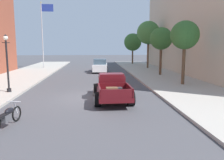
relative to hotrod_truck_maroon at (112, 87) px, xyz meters
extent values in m
plane|color=#47474C|center=(-1.42, 0.43, -0.75)|extent=(140.00, 140.00, 0.00)
cube|color=#ADA89E|center=(5.83, 0.43, -0.68)|extent=(5.50, 64.00, 0.15)
cube|color=#510F14|center=(0.01, -0.24, -0.21)|extent=(1.86, 4.94, 0.24)
cube|color=#510F14|center=(0.00, 0.11, 0.31)|extent=(1.58, 1.13, 0.80)
cube|color=#510F14|center=(0.00, 0.06, 0.77)|extent=(1.45, 0.96, 0.12)
cube|color=#3D4C5B|center=(-0.01, 0.68, 0.47)|extent=(1.33, 0.07, 0.44)
cube|color=#510F14|center=(-0.03, 1.41, 0.17)|extent=(1.35, 1.53, 0.52)
cube|color=silver|center=(-0.04, 2.21, 0.15)|extent=(0.68, 0.11, 0.47)
cube|color=#510F14|center=(0.04, -1.64, -0.07)|extent=(1.73, 2.13, 0.04)
cube|color=#510F14|center=(-0.77, -1.66, 0.15)|extent=(0.12, 2.10, 0.44)
cube|color=#510F14|center=(0.85, -1.63, 0.15)|extent=(0.12, 2.10, 0.44)
cube|color=#510F14|center=(0.06, -2.65, 0.15)|extent=(1.62, 0.11, 0.44)
cube|color=#510F14|center=(0.02, -0.63, 0.15)|extent=(1.62, 0.11, 0.44)
cylinder|color=black|center=(-0.92, 1.08, -0.35)|extent=(0.38, 0.81, 0.80)
cylinder|color=silver|center=(-1.10, 1.08, -0.35)|extent=(0.03, 0.66, 0.66)
cylinder|color=silver|center=(-1.11, 1.08, -0.35)|extent=(0.02, 0.24, 0.24)
cylinder|color=black|center=(0.88, 1.12, -0.35)|extent=(0.38, 0.81, 0.80)
cylinder|color=silver|center=(1.06, 1.13, -0.35)|extent=(0.03, 0.66, 0.66)
cylinder|color=silver|center=(1.07, 1.13, -0.35)|extent=(0.02, 0.24, 0.24)
cylinder|color=black|center=(-0.86, -1.61, -0.35)|extent=(0.38, 0.81, 0.80)
cylinder|color=silver|center=(-1.05, -1.61, -0.35)|extent=(0.03, 0.66, 0.66)
cylinder|color=silver|center=(-1.06, -1.61, -0.35)|extent=(0.02, 0.24, 0.24)
cylinder|color=black|center=(0.93, -1.57, -0.35)|extent=(0.38, 0.81, 0.80)
cylinder|color=silver|center=(1.12, -1.57, -0.35)|extent=(0.03, 0.66, 0.66)
cylinder|color=silver|center=(1.13, -1.57, -0.35)|extent=(0.02, 0.24, 0.24)
cube|color=brown|center=(-0.14, -2.00, 0.15)|extent=(0.61, 0.45, 0.40)
cube|color=#3D2D1E|center=(-0.14, -2.00, 0.15)|extent=(0.62, 0.06, 0.42)
cube|color=#2D2D33|center=(0.25, -1.34, 0.09)|extent=(0.48, 0.38, 0.28)
torus|color=black|center=(-4.38, -3.76, -0.42)|extent=(0.21, 0.67, 0.67)
cube|color=#4C4C51|center=(-4.54, -4.52, -0.37)|extent=(0.33, 0.48, 0.28)
ellipsoid|color=black|center=(-4.49, -4.27, -0.14)|extent=(0.36, 0.56, 0.24)
cube|color=black|center=(-4.60, -4.76, -0.22)|extent=(0.33, 0.59, 0.10)
cylinder|color=silver|center=(-4.40, -3.82, -0.12)|extent=(0.10, 0.26, 0.58)
cylinder|color=silver|center=(-4.42, -3.94, 0.16)|extent=(0.61, 0.16, 0.04)
cube|color=silver|center=(-0.33, 14.77, -0.14)|extent=(1.94, 4.38, 0.80)
cube|color=#384C5B|center=(-0.34, 14.62, 0.58)|extent=(1.62, 2.08, 0.64)
cylinder|color=black|center=(-1.09, 16.11, -0.42)|extent=(0.25, 0.67, 0.66)
cylinder|color=black|center=(0.56, 16.02, -0.42)|extent=(0.25, 0.67, 0.66)
cylinder|color=black|center=(-1.22, 13.53, -0.42)|extent=(0.25, 0.67, 0.66)
cylinder|color=black|center=(0.43, 13.44, -0.42)|extent=(0.25, 0.67, 0.66)
cylinder|color=black|center=(-6.80, 2.05, -0.48)|extent=(0.28, 0.28, 0.24)
cylinder|color=black|center=(-6.80, 2.05, 1.24)|extent=(0.12, 0.12, 3.20)
cylinder|color=black|center=(-6.80, 2.05, 2.69)|extent=(0.50, 0.04, 0.04)
sphere|color=silver|center=(-6.80, 2.05, 3.00)|extent=(0.32, 0.32, 0.32)
cone|color=black|center=(-6.80, 2.05, 3.18)|extent=(0.24, 0.24, 0.14)
cylinder|color=#B2B2B7|center=(-8.34, 19.70, 3.90)|extent=(0.12, 0.12, 9.00)
sphere|color=gold|center=(-8.34, 19.70, 8.48)|extent=(0.16, 0.16, 0.16)
cube|color=navy|center=(-7.48, 19.70, 7.75)|extent=(1.60, 0.03, 1.00)
cylinder|color=brown|center=(6.12, 4.21, 0.94)|extent=(0.26, 0.26, 3.09)
sphere|color=#33662D|center=(6.12, 4.21, 3.33)|extent=(2.26, 2.26, 2.26)
cylinder|color=brown|center=(6.09, 10.49, 0.88)|extent=(0.26, 0.26, 2.98)
sphere|color=#33662D|center=(6.09, 10.49, 3.27)|extent=(2.38, 2.38, 2.38)
cylinder|color=brown|center=(6.53, 18.29, 1.27)|extent=(0.26, 0.26, 3.74)
sphere|color=#3D7538|center=(6.53, 18.29, 4.34)|extent=(3.21, 3.21, 3.21)
cylinder|color=brown|center=(5.69, 26.29, 0.71)|extent=(0.26, 0.26, 2.63)
sphere|color=#33662D|center=(5.69, 26.29, 3.17)|extent=(3.04, 3.04, 3.04)
camera|label=1|loc=(-1.01, -13.45, 2.45)|focal=36.26mm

